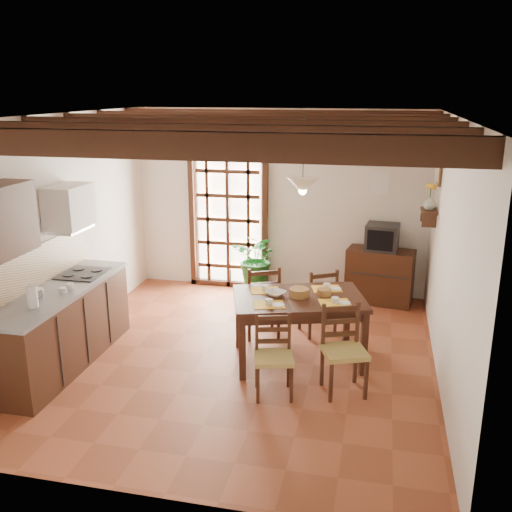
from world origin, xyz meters
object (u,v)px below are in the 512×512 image
(kitchen_counter, at_px, (62,326))
(chair_far_left, at_px, (261,313))
(crt_tv, at_px, (382,237))
(pendant_lamp, at_px, (303,184))
(sideboard, at_px, (380,276))
(chair_near_left, at_px, (274,371))
(potted_plant, at_px, (258,259))
(dining_table, at_px, (299,305))
(chair_far_right, at_px, (318,313))
(chair_near_right, at_px, (343,366))

(kitchen_counter, xyz_separation_m, chair_far_left, (2.06, 1.29, -0.17))
(crt_tv, height_order, pendant_lamp, pendant_lamp)
(sideboard, xyz_separation_m, crt_tv, (0.00, -0.01, 0.60))
(pendant_lamp, bearing_deg, chair_far_left, 138.05)
(kitchen_counter, bearing_deg, chair_near_left, -3.48)
(sideboard, bearing_deg, kitchen_counter, -131.70)
(chair_near_left, height_order, sideboard, chair_near_left)
(chair_far_left, xyz_separation_m, potted_plant, (-0.37, 1.46, 0.27))
(chair_near_left, bearing_deg, dining_table, 66.44)
(dining_table, relative_size, sideboard, 1.76)
(chair_far_left, bearing_deg, crt_tv, -158.01)
(dining_table, distance_m, chair_far_left, 0.92)
(kitchen_counter, height_order, chair_far_right, kitchen_counter)
(kitchen_counter, height_order, chair_far_left, kitchen_counter)
(kitchen_counter, xyz_separation_m, chair_near_right, (3.20, 0.06, -0.18))
(dining_table, distance_m, chair_far_right, 0.94)
(potted_plant, bearing_deg, crt_tv, 2.38)
(pendant_lamp, bearing_deg, potted_plant, 115.40)
(dining_table, relative_size, chair_far_left, 1.75)
(pendant_lamp, bearing_deg, dining_table, -90.00)
(sideboard, bearing_deg, chair_far_right, -110.36)
(potted_plant, xyz_separation_m, pendant_lamp, (0.93, -1.97, 1.51))
(kitchen_counter, height_order, dining_table, kitchen_counter)
(chair_near_right, relative_size, potted_plant, 0.45)
(chair_near_right, xyz_separation_m, crt_tv, (0.33, 2.76, 0.71))
(sideboard, relative_size, pendant_lamp, 1.13)
(kitchen_counter, bearing_deg, pendant_lamp, 16.42)
(chair_far_right, distance_m, pendant_lamp, 1.94)
(kitchen_counter, xyz_separation_m, dining_table, (2.63, 0.67, 0.22))
(dining_table, relative_size, potted_plant, 0.80)
(chair_near_left, bearing_deg, sideboard, 56.38)
(dining_table, bearing_deg, chair_far_left, 115.93)
(chair_far_left, bearing_deg, sideboard, -157.90)
(chair_far_left, relative_size, crt_tv, 1.91)
(dining_table, distance_m, crt_tv, 2.34)
(kitchen_counter, bearing_deg, sideboard, 38.70)
(pendant_lamp, bearing_deg, crt_tv, 66.32)
(chair_far_left, height_order, potted_plant, potted_plant)
(chair_far_right, xyz_separation_m, crt_tv, (0.76, 1.32, 0.72))
(dining_table, height_order, pendant_lamp, pendant_lamp)
(kitchen_counter, distance_m, sideboard, 4.52)
(pendant_lamp, bearing_deg, kitchen_counter, -163.58)
(chair_far_left, relative_size, sideboard, 1.00)
(kitchen_counter, distance_m, pendant_lamp, 3.18)
(chair_near_left, distance_m, sideboard, 3.15)
(chair_far_right, bearing_deg, potted_plant, -80.29)
(kitchen_counter, distance_m, chair_far_right, 3.15)
(dining_table, height_order, sideboard, sideboard)
(chair_far_left, xyz_separation_m, pendant_lamp, (0.57, -0.51, 1.78))
(dining_table, bearing_deg, chair_near_left, -115.98)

